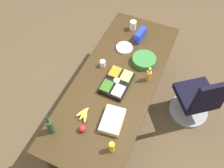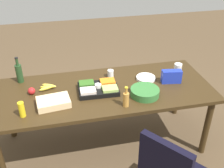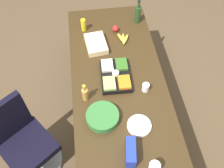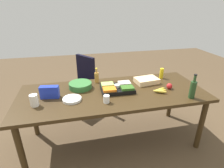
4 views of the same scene
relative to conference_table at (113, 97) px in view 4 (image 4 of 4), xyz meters
name	(u,v)px [view 4 (image 4 of 4)]	position (x,y,z in m)	size (l,w,h in m)	color
ground_plane	(113,140)	(0.00, 0.00, -0.72)	(10.00, 10.00, 0.00)	brown
conference_table	(113,97)	(0.00, 0.00, 0.00)	(2.39, 0.96, 0.79)	#372712
office_chair	(80,90)	(-0.39, 1.02, -0.34)	(0.67, 0.67, 0.98)	gray
paper_cup	(106,99)	(-0.14, -0.25, 0.12)	(0.07, 0.07, 0.09)	white
apple_red	(169,86)	(0.75, -0.07, 0.11)	(0.08, 0.08, 0.08)	red
chip_bag_blue	(50,92)	(-0.78, 0.02, 0.15)	(0.22, 0.08, 0.15)	#1F34B5
veggie_tray	(117,88)	(0.06, 0.02, 0.11)	(0.43, 0.31, 0.09)	black
mustard_bottle	(162,73)	(0.82, 0.30, 0.15)	(0.06, 0.06, 0.15)	yellow
sheet_cake	(147,80)	(0.54, 0.18, 0.11)	(0.32, 0.22, 0.07)	beige
salad_bowl	(80,85)	(-0.40, 0.21, 0.11)	(0.30, 0.30, 0.08)	#337033
paper_plate_stack	(72,99)	(-0.52, -0.11, 0.09)	(0.22, 0.22, 0.03)	white
banana_bunch	(160,90)	(0.59, -0.14, 0.10)	(0.19, 0.15, 0.04)	yellow
dressing_bottle	(97,77)	(-0.16, 0.35, 0.16)	(0.06, 0.06, 0.22)	#C2883A
mayo_jar	(34,100)	(-0.93, -0.14, 0.14)	(0.09, 0.09, 0.14)	white
wine_bottle	(193,89)	(0.89, -0.36, 0.19)	(0.09, 0.09, 0.31)	#22401F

